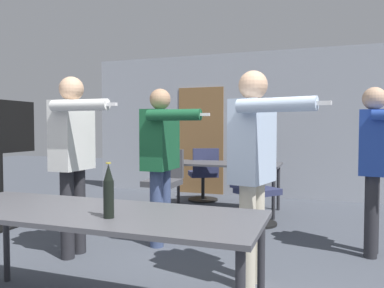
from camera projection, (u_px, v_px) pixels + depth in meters
back_wall at (257, 125)px, 6.92m from camera, size 6.62×0.12×2.67m
conference_table_near at (91, 220)px, 2.43m from camera, size 2.22×0.77×0.74m
conference_table_far at (221, 167)px, 5.73m from camera, size 1.78×0.74×0.74m
tv_screen at (0, 147)px, 4.76m from camera, size 0.44×1.17×1.63m
person_near_casual at (74, 148)px, 3.68m from camera, size 0.79×0.65×1.78m
person_left_plaid at (375, 154)px, 3.69m from camera, size 0.73×0.69×1.68m
person_center_tall at (254, 156)px, 2.98m from camera, size 0.75×0.75×1.73m
person_right_polo at (162, 152)px, 4.06m from camera, size 0.78×0.71×1.70m
office_chair_near_pushed at (164, 185)px, 5.34m from camera, size 0.52×0.55×0.96m
office_chair_far_right at (253, 194)px, 4.88m from camera, size 0.68×0.69×0.90m
office_chair_far_left at (204, 176)px, 6.45m from camera, size 0.64×0.67×0.93m
beer_bottle at (109, 192)px, 2.23m from camera, size 0.06×0.06×0.33m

